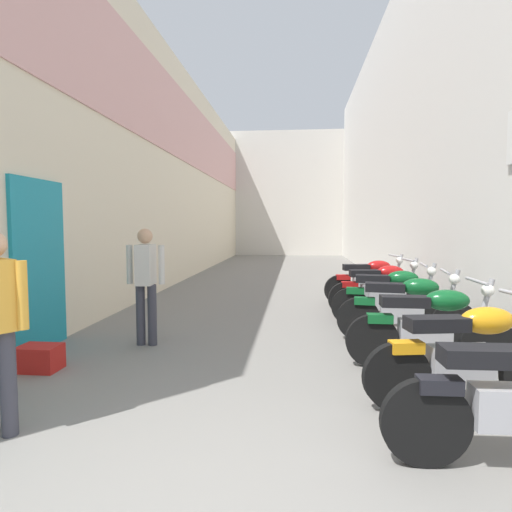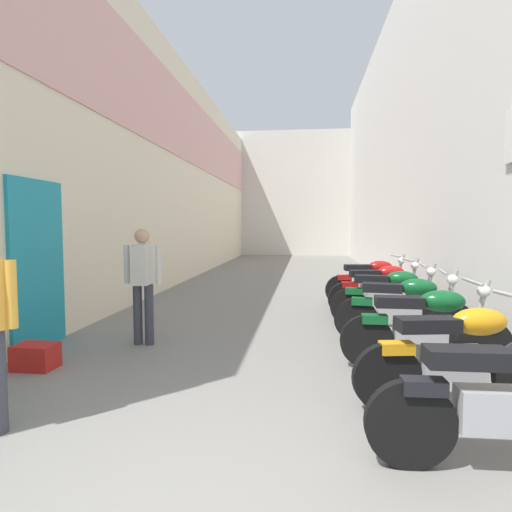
# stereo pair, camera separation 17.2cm
# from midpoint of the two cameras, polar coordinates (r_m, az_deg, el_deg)

# --- Properties ---
(ground_plane) EXTENTS (37.35, 37.35, 0.00)m
(ground_plane) POSITION_cam_midpoint_polar(r_m,az_deg,el_deg) (10.59, 3.78, -4.68)
(ground_plane) COLOR slate
(building_left) EXTENTS (0.45, 21.35, 6.22)m
(building_left) POSITION_cam_midpoint_polar(r_m,az_deg,el_deg) (13.01, -9.56, 10.78)
(building_left) COLOR beige
(building_left) RESTS_ON ground
(building_right) EXTENTS (0.45, 21.35, 7.62)m
(building_right) POSITION_cam_midpoint_polar(r_m,az_deg,el_deg) (12.90, 18.51, 13.69)
(building_right) COLOR silver
(building_right) RESTS_ON ground
(building_far_end) EXTENTS (8.74, 2.00, 6.65)m
(building_far_end) POSITION_cam_midpoint_polar(r_m,az_deg,el_deg) (24.20, 5.46, 8.13)
(building_far_end) COLOR beige
(building_far_end) RESTS_ON ground
(motorcycle_nearest) EXTENTS (1.85, 0.58, 1.04)m
(motorcycle_nearest) POSITION_cam_midpoint_polar(r_m,az_deg,el_deg) (3.39, 32.18, -15.68)
(motorcycle_nearest) COLOR black
(motorcycle_nearest) RESTS_ON ground
(motorcycle_second) EXTENTS (1.84, 0.58, 1.04)m
(motorcycle_second) POSITION_cam_midpoint_polar(r_m,az_deg,el_deg) (4.24, 26.42, -11.53)
(motorcycle_second) COLOR black
(motorcycle_second) RESTS_ON ground
(motorcycle_third) EXTENTS (1.85, 0.58, 1.04)m
(motorcycle_third) POSITION_cam_midpoint_polar(r_m,az_deg,el_deg) (5.21, 22.49, -8.54)
(motorcycle_third) COLOR black
(motorcycle_third) RESTS_ON ground
(motorcycle_fourth) EXTENTS (1.84, 0.58, 1.04)m
(motorcycle_fourth) POSITION_cam_midpoint_polar(r_m,az_deg,el_deg) (6.21, 19.82, -6.46)
(motorcycle_fourth) COLOR black
(motorcycle_fourth) RESTS_ON ground
(motorcycle_fifth) EXTENTS (1.85, 0.58, 1.04)m
(motorcycle_fifth) POSITION_cam_midpoint_polar(r_m,az_deg,el_deg) (7.14, 18.06, -5.07)
(motorcycle_fifth) COLOR black
(motorcycle_fifth) RESTS_ON ground
(motorcycle_sixth) EXTENTS (1.85, 0.58, 1.04)m
(motorcycle_sixth) POSITION_cam_midpoint_polar(r_m,az_deg,el_deg) (7.98, 16.84, -4.10)
(motorcycle_sixth) COLOR black
(motorcycle_sixth) RESTS_ON ground
(motorcycle_seventh) EXTENTS (1.85, 0.58, 1.04)m
(motorcycle_seventh) POSITION_cam_midpoint_polar(r_m,az_deg,el_deg) (9.04, 15.62, -3.13)
(motorcycle_seventh) COLOR black
(motorcycle_seventh) RESTS_ON ground
(pedestrian_mid_alley) EXTENTS (0.52, 0.35, 1.57)m
(pedestrian_mid_alley) POSITION_cam_midpoint_polar(r_m,az_deg,el_deg) (5.95, -13.99, -2.75)
(pedestrian_mid_alley) COLOR #383842
(pedestrian_mid_alley) RESTS_ON ground
(plastic_crate) EXTENTS (0.44, 0.32, 0.28)m
(plastic_crate) POSITION_cam_midpoint_polar(r_m,az_deg,el_deg) (5.50, -26.40, -11.86)
(plastic_crate) COLOR red
(plastic_crate) RESTS_ON ground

